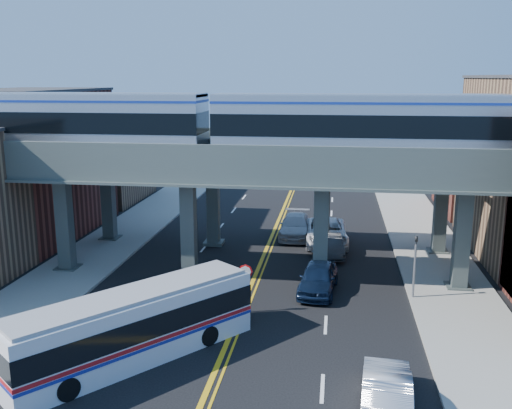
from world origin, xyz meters
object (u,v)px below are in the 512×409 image
at_px(stop_sign, 246,280).
at_px(car_lane_c, 326,232).
at_px(transit_bus, 134,327).
at_px(car_parked_curb, 387,391).
at_px(transit_train, 364,125).
at_px(traffic_signal, 415,260).
at_px(car_lane_d, 295,226).
at_px(car_lane_b, 329,244).
at_px(car_lane_a, 318,278).

height_order(stop_sign, car_lane_c, stop_sign).
bearing_deg(transit_bus, car_parked_curb, -64.46).
bearing_deg(transit_train, car_parked_curb, -87.34).
height_order(transit_train, transit_bus, transit_train).
bearing_deg(traffic_signal, stop_sign, -161.37).
relative_size(transit_train, car_lane_c, 8.09).
height_order(transit_train, car_lane_c, transit_train).
height_order(transit_train, stop_sign, transit_train).
bearing_deg(car_lane_d, traffic_signal, -58.91).
bearing_deg(transit_train, car_lane_b, 107.62).
height_order(stop_sign, car_lane_d, stop_sign).
height_order(car_lane_c, car_parked_curb, car_lane_c).
bearing_deg(car_lane_c, car_parked_curb, -86.30).
bearing_deg(transit_train, transit_bus, -132.83).
bearing_deg(car_lane_c, traffic_signal, -67.21).
bearing_deg(stop_sign, transit_bus, -124.96).
relative_size(stop_sign, traffic_signal, 0.64).
distance_m(car_lane_a, car_parked_curb, 12.09).
distance_m(car_lane_b, car_lane_d, 5.24).
distance_m(transit_train, transit_bus, 16.61).
height_order(transit_bus, car_lane_a, transit_bus).
bearing_deg(car_lane_c, transit_bus, -116.00).
bearing_deg(car_parked_curb, car_lane_c, -78.84).
xyz_separation_m(car_lane_c, car_parked_curb, (2.63, -21.46, -0.07)).
xyz_separation_m(traffic_signal, transit_bus, (-12.88, -8.69, -0.80)).
relative_size(traffic_signal, car_lane_c, 0.64).
distance_m(car_lane_d, car_parked_curb, 23.84).
relative_size(transit_bus, car_lane_a, 2.09).
distance_m(car_lane_c, car_lane_d, 3.04).
bearing_deg(car_lane_a, car_lane_d, 105.58).
xyz_separation_m(transit_bus, car_parked_curb, (10.53, -2.59, -0.67)).
bearing_deg(car_lane_d, car_lane_c, -37.83).
distance_m(transit_bus, car_lane_c, 20.46).
relative_size(stop_sign, car_lane_d, 0.46).
distance_m(traffic_signal, car_lane_c, 11.42).
xyz_separation_m(car_lane_c, car_lane_d, (-2.42, 1.84, -0.07)).
distance_m(car_lane_b, car_parked_curb, 18.95).
xyz_separation_m(transit_bus, car_lane_d, (5.48, 20.71, -0.68)).
bearing_deg(car_lane_b, car_lane_a, -102.08).
xyz_separation_m(transit_train, traffic_signal, (2.97, -2.00, -7.16)).
bearing_deg(transit_bus, traffic_signal, -16.62).
bearing_deg(car_lane_d, car_lane_b, -59.77).
relative_size(car_lane_b, car_lane_d, 0.82).
distance_m(transit_train, traffic_signal, 8.01).
height_order(car_lane_a, car_lane_d, car_lane_a).
bearing_deg(car_parked_curb, transit_bus, -9.66).
bearing_deg(transit_bus, car_lane_b, 12.66).
bearing_deg(car_lane_c, car_lane_b, -87.67).
relative_size(traffic_signal, car_parked_curb, 0.82).
relative_size(transit_train, car_parked_curb, 10.37).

